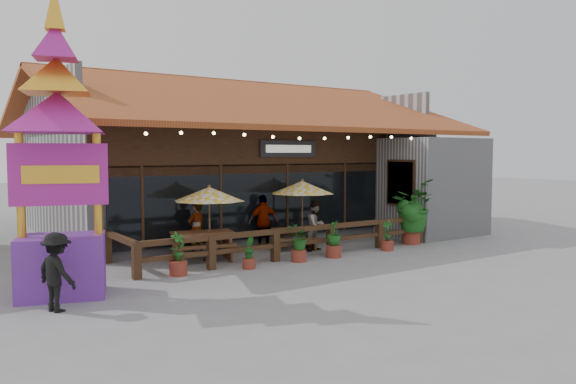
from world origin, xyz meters
TOP-DOWN VIEW (x-y plane):
  - ground at (0.00, 0.00)m, footprint 100.00×100.00m
  - restaurant_building at (0.26, 6.61)m, footprint 15.50×14.73m
  - patio_railing at (-2.25, -0.27)m, footprint 10.00×2.60m
  - umbrella_left at (-3.97, 0.66)m, footprint 2.20×2.20m
  - umbrella_right at (-0.50, 0.99)m, footprint 2.37×2.37m
  - picnic_table_left at (-4.12, 0.85)m, footprint 1.99×1.81m
  - picnic_table_right at (-0.89, 0.88)m, footprint 1.73×1.63m
  - thai_sign_tower at (-8.36, -1.18)m, footprint 3.28×3.28m
  - tropical_plant at (2.96, -0.50)m, footprint 2.09×2.10m
  - diner_a at (-4.05, 1.36)m, footprint 0.69×0.55m
  - diner_b at (-0.49, 0.25)m, footprint 0.91×0.81m
  - diner_c at (-1.63, 1.53)m, footprint 1.07×0.60m
  - pedestrian at (-8.71, -2.34)m, footprint 0.91×1.14m
  - planter_a at (-5.49, -0.66)m, footprint 0.45×0.45m
  - planter_b at (-3.62, -0.95)m, footprint 0.36×0.39m
  - planter_c at (-1.97, -0.91)m, footprint 0.69×0.61m
  - planter_d at (-0.74, -0.94)m, footprint 0.57×0.57m
  - planter_e at (1.37, -0.99)m, footprint 0.39×0.40m

SIDE VIEW (x-z plane):
  - ground at x=0.00m, z-range 0.00..0.00m
  - planter_b at x=-3.62m, z-range -0.04..0.80m
  - planter_e at x=1.37m, z-range -0.08..0.88m
  - picnic_table_right at x=-0.89m, z-range 0.12..0.78m
  - planter_a at x=-5.49m, z-range -0.09..1.02m
  - planter_d at x=-0.74m, z-range -0.02..1.07m
  - picnic_table_left at x=-4.12m, z-range 0.14..0.96m
  - planter_c at x=-1.97m, z-range 0.06..1.09m
  - patio_railing at x=-2.25m, z-range 0.15..1.07m
  - pedestrian at x=-8.71m, z-range 0.00..1.54m
  - diner_b at x=-0.49m, z-range 0.00..1.56m
  - diner_a at x=-4.05m, z-range 0.00..1.66m
  - diner_c at x=-1.63m, z-range 0.00..1.72m
  - tropical_plant at x=2.96m, z-range 0.16..2.36m
  - umbrella_left at x=-3.97m, z-range 0.81..2.98m
  - umbrella_right at x=-0.50m, z-range 0.83..3.06m
  - restaurant_building at x=0.26m, z-range -0.84..5.25m
  - thai_sign_tower at x=-8.36m, z-range 0.20..7.28m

